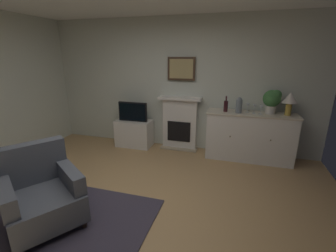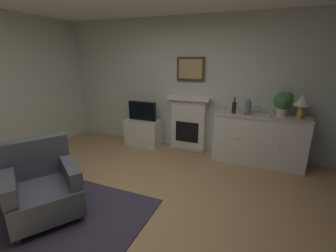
{
  "view_description": "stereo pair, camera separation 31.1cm",
  "coord_description": "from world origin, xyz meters",
  "views": [
    {
      "loc": [
        1.16,
        -2.24,
        1.92
      ],
      "look_at": [
        0.31,
        0.61,
        1.0
      ],
      "focal_mm": 24.85,
      "sensor_mm": 36.0,
      "label": 1
    },
    {
      "loc": [
        1.45,
        -2.14,
        1.92
      ],
      "look_at": [
        0.31,
        0.61,
        1.0
      ],
      "focal_mm": 24.85,
      "sensor_mm": 36.0,
      "label": 2
    }
  ],
  "objects": [
    {
      "name": "table_lamp",
      "position": [
        2.04,
        2.1,
        1.18
      ],
      "size": [
        0.26,
        0.26,
        0.4
      ],
      "color": "#B79338",
      "rests_on": "sideboard_cabinet"
    },
    {
      "name": "framed_picture",
      "position": [
        0.08,
        2.33,
        1.65
      ],
      "size": [
        0.55,
        0.04,
        0.45
      ],
      "color": "#473323"
    },
    {
      "name": "wine_glass_left",
      "position": [
        1.38,
        2.14,
        1.03
      ],
      "size": [
        0.07,
        0.07,
        0.16
      ],
      "color": "silver",
      "rests_on": "sideboard_cabinet"
    },
    {
      "name": "tv_set",
      "position": [
        -0.89,
        2.09,
        0.77
      ],
      "size": [
        0.62,
        0.07,
        0.4
      ],
      "color": "black",
      "rests_on": "tv_cabinet"
    },
    {
      "name": "ground_plane",
      "position": [
        0.0,
        0.0,
        -0.05
      ],
      "size": [
        5.58,
        4.88,
        0.1
      ],
      "primitive_type": "cube",
      "color": "tan",
      "rests_on": "ground"
    },
    {
      "name": "fireplace_unit",
      "position": [
        0.08,
        2.28,
        0.55
      ],
      "size": [
        0.87,
        0.3,
        1.1
      ],
      "color": "white",
      "rests_on": "ground_plane"
    },
    {
      "name": "wall_rear",
      "position": [
        0.0,
        2.41,
        1.32
      ],
      "size": [
        5.58,
        0.06,
        2.63
      ],
      "primitive_type": "cube",
      "color": "silver",
      "rests_on": "ground_plane"
    },
    {
      "name": "tv_cabinet",
      "position": [
        -0.89,
        2.12,
        0.28
      ],
      "size": [
        0.75,
        0.42,
        0.57
      ],
      "color": "white",
      "rests_on": "ground_plane"
    },
    {
      "name": "vase_decorative",
      "position": [
        1.22,
        2.05,
        1.04
      ],
      "size": [
        0.11,
        0.11,
        0.28
      ],
      "color": "slate",
      "rests_on": "sideboard_cabinet"
    },
    {
      "name": "wine_bottle",
      "position": [
        0.99,
        2.07,
        1.01
      ],
      "size": [
        0.08,
        0.08,
        0.29
      ],
      "color": "#331419",
      "rests_on": "sideboard_cabinet"
    },
    {
      "name": "armchair",
      "position": [
        -0.91,
        -0.42,
        0.38
      ],
      "size": [
        1.1,
        1.08,
        0.92
      ],
      "color": "#474C56",
      "rests_on": "ground_plane"
    },
    {
      "name": "potted_plant_small",
      "position": [
        1.77,
        2.15,
        1.16
      ],
      "size": [
        0.3,
        0.3,
        0.43
      ],
      "color": "beige",
      "rests_on": "sideboard_cabinet"
    },
    {
      "name": "wine_glass_center",
      "position": [
        1.49,
        2.08,
        1.03
      ],
      "size": [
        0.07,
        0.07,
        0.16
      ],
      "color": "silver",
      "rests_on": "sideboard_cabinet"
    },
    {
      "name": "wine_glass_right",
      "position": [
        1.6,
        2.05,
        1.03
      ],
      "size": [
        0.07,
        0.07,
        0.16
      ],
      "color": "silver",
      "rests_on": "sideboard_cabinet"
    },
    {
      "name": "area_rug",
      "position": [
        -0.7,
        -0.37,
        0.01
      ],
      "size": [
        2.07,
        1.45,
        0.02
      ],
      "primitive_type": "cube",
      "color": "#383342",
      "rests_on": "ground_plane"
    },
    {
      "name": "sideboard_cabinet",
      "position": [
        1.45,
        2.1,
        0.45
      ],
      "size": [
        1.58,
        0.49,
        0.9
      ],
      "color": "white",
      "rests_on": "ground_plane"
    }
  ]
}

